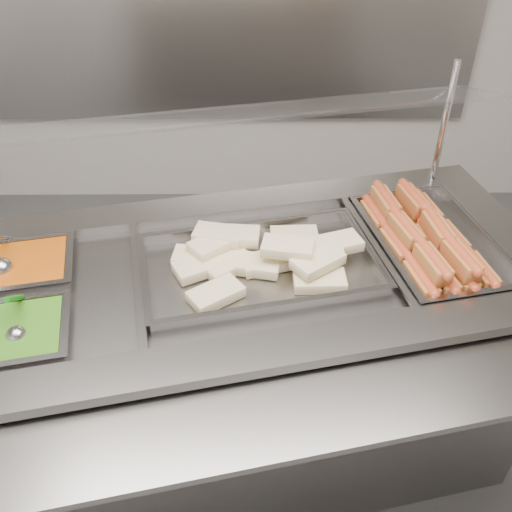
{
  "coord_description": "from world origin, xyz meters",
  "views": [
    {
      "loc": [
        0.16,
        -1.0,
        2.12
      ],
      "look_at": [
        0.17,
        0.46,
        1.0
      ],
      "focal_mm": 40.0,
      "sensor_mm": 36.0,
      "label": 1
    }
  ],
  "objects_px": {
    "ladle": "(2,267)",
    "serving_spoon": "(16,329)",
    "pan_hotdogs": "(431,248)",
    "sneeze_guard": "(223,119)",
    "pan_wraps": "(259,268)",
    "steam_counter": "(242,367)"
  },
  "relations": [
    {
      "from": "sneeze_guard",
      "to": "steam_counter",
      "type": "bearing_deg",
      "value": -77.89
    },
    {
      "from": "steam_counter",
      "to": "pan_hotdogs",
      "type": "xyz_separation_m",
      "value": [
        0.67,
        0.14,
        0.45
      ]
    },
    {
      "from": "serving_spoon",
      "to": "pan_hotdogs",
      "type": "bearing_deg",
      "value": 19.0
    },
    {
      "from": "ladle",
      "to": "steam_counter",
      "type": "bearing_deg",
      "value": 1.31
    },
    {
      "from": "sneeze_guard",
      "to": "pan_wraps",
      "type": "bearing_deg",
      "value": -62.55
    },
    {
      "from": "steam_counter",
      "to": "pan_hotdogs",
      "type": "bearing_deg",
      "value": 12.11
    },
    {
      "from": "sneeze_guard",
      "to": "serving_spoon",
      "type": "bearing_deg",
      "value": -136.96
    },
    {
      "from": "sneeze_guard",
      "to": "pan_wraps",
      "type": "relative_size",
      "value": 2.24
    },
    {
      "from": "ladle",
      "to": "serving_spoon",
      "type": "bearing_deg",
      "value": -63.88
    },
    {
      "from": "pan_wraps",
      "to": "ladle",
      "type": "distance_m",
      "value": 0.82
    },
    {
      "from": "pan_hotdogs",
      "to": "serving_spoon",
      "type": "distance_m",
      "value": 1.36
    },
    {
      "from": "sneeze_guard",
      "to": "pan_wraps",
      "type": "xyz_separation_m",
      "value": [
        0.11,
        -0.22,
        -0.43
      ]
    },
    {
      "from": "ladle",
      "to": "pan_hotdogs",
      "type": "bearing_deg",
      "value": 6.41
    },
    {
      "from": "sneeze_guard",
      "to": "serving_spoon",
      "type": "distance_m",
      "value": 0.87
    },
    {
      "from": "pan_hotdogs",
      "to": "pan_wraps",
      "type": "distance_m",
      "value": 0.62
    },
    {
      "from": "pan_hotdogs",
      "to": "serving_spoon",
      "type": "bearing_deg",
      "value": -161.0
    },
    {
      "from": "pan_hotdogs",
      "to": "ladle",
      "type": "xyz_separation_m",
      "value": [
        -1.43,
        -0.16,
        0.05
      ]
    },
    {
      "from": "steam_counter",
      "to": "ladle",
      "type": "distance_m",
      "value": 0.91
    },
    {
      "from": "steam_counter",
      "to": "pan_wraps",
      "type": "xyz_separation_m",
      "value": [
        0.06,
        0.01,
        0.46
      ]
    },
    {
      "from": "pan_wraps",
      "to": "serving_spoon",
      "type": "distance_m",
      "value": 0.75
    },
    {
      "from": "pan_hotdogs",
      "to": "ladle",
      "type": "relative_size",
      "value": 3.22
    },
    {
      "from": "sneeze_guard",
      "to": "serving_spoon",
      "type": "relative_size",
      "value": 9.62
    }
  ]
}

